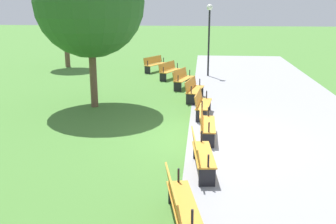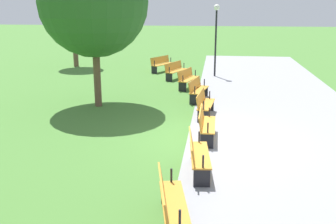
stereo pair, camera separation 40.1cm
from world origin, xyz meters
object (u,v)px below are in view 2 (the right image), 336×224
at_px(bench_2, 188,78).
at_px(tree_0, 94,2).
at_px(bench_1, 175,70).
at_px(bench_5, 206,124).
at_px(lamp_post, 216,27).
at_px(bench_7, 170,202).
at_px(bench_3, 198,89).
at_px(bench_4, 204,104).
at_px(bench_6, 197,154).
at_px(bench_0, 162,64).

bearing_deg(bench_2, tree_0, -23.27).
relative_size(bench_1, bench_5, 1.03).
xyz_separation_m(tree_0, lamp_post, (-7.20, 4.54, -1.27)).
xyz_separation_m(bench_5, bench_7, (4.87, -0.49, 0.00)).
height_order(bench_3, lamp_post, lamp_post).
bearing_deg(bench_1, bench_7, 28.65).
relative_size(bench_3, bench_4, 1.01).
relative_size(bench_3, bench_6, 1.01).
relative_size(bench_1, bench_3, 0.99).
bearing_deg(bench_2, bench_6, 22.92).
relative_size(bench_2, bench_7, 1.00).
bearing_deg(bench_1, tree_0, 1.28).
height_order(bench_3, bench_7, same).
distance_m(bench_4, tree_0, 5.59).
bearing_deg(bench_6, bench_2, 179.97).
distance_m(bench_3, bench_6, 7.32).
relative_size(bench_1, bench_6, 1.00).
height_order(bench_4, tree_0, tree_0).
bearing_deg(bench_5, bench_1, -168.59).
relative_size(bench_2, bench_4, 1.01).
distance_m(bench_1, tree_0, 7.48).
xyz_separation_m(bench_0, bench_6, (14.18, 2.86, 0.00)).
xyz_separation_m(bench_0, lamp_post, (1.13, 3.16, 2.25)).
xyz_separation_m(bench_3, lamp_post, (-5.74, 0.66, 2.25)).
bearing_deg(bench_2, bench_1, -142.81).
distance_m(bench_0, bench_5, 12.11).
distance_m(bench_4, bench_6, 4.89).
xyz_separation_m(bench_6, lamp_post, (-13.05, 0.30, 2.25)).
height_order(bench_0, lamp_post, lamp_post).
bearing_deg(bench_6, bench_4, 174.26).
height_order(tree_0, lamp_post, tree_0).
bearing_deg(bench_6, bench_7, -14.30).
distance_m(bench_5, lamp_post, 10.85).
bearing_deg(lamp_post, bench_0, -109.69).
bearing_deg(bench_4, bench_3, -165.70).
relative_size(bench_2, bench_3, 1.00).
bearing_deg(lamp_post, tree_0, -32.21).
bearing_deg(bench_2, bench_7, 20.06).
distance_m(bench_2, bench_7, 12.12).
bearing_deg(bench_3, tree_0, -57.86).
distance_m(bench_5, tree_0, 6.56).
relative_size(bench_3, bench_5, 1.03).
distance_m(bench_7, lamp_post, 15.65).
distance_m(bench_6, tree_0, 8.04).
xyz_separation_m(bench_7, lamp_post, (-15.47, 0.66, 2.25)).
xyz_separation_m(bench_1, tree_0, (6.13, -2.44, 3.52)).
bearing_deg(bench_4, bench_6, 5.74).
distance_m(bench_3, bench_4, 2.45).
height_order(bench_3, bench_5, same).
distance_m(bench_1, bench_5, 9.73).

